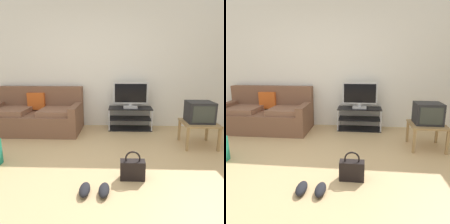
% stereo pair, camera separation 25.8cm
% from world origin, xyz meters
% --- Properties ---
extents(ground_plane, '(9.00, 9.80, 0.02)m').
position_xyz_m(ground_plane, '(0.00, 0.00, -0.01)').
color(ground_plane, tan).
extents(wall_back, '(9.00, 0.10, 2.70)m').
position_xyz_m(wall_back, '(0.00, 2.45, 1.35)').
color(wall_back, silver).
rests_on(wall_back, ground_plane).
extents(couch, '(1.81, 0.92, 0.90)m').
position_xyz_m(couch, '(-1.17, 1.96, 0.32)').
color(couch, brown).
rests_on(couch, ground_plane).
extents(tv_stand, '(0.91, 0.42, 0.47)m').
position_xyz_m(tv_stand, '(0.77, 2.16, 0.23)').
color(tv_stand, black).
rests_on(tv_stand, ground_plane).
extents(flat_tv, '(0.72, 0.22, 0.54)m').
position_xyz_m(flat_tv, '(0.77, 2.13, 0.73)').
color(flat_tv, '#B2B2B7').
rests_on(flat_tv, tv_stand).
extents(side_table, '(0.56, 0.56, 0.42)m').
position_xyz_m(side_table, '(1.89, 1.24, 0.36)').
color(side_table, '#9E7A4C').
rests_on(side_table, ground_plane).
extents(crt_tv, '(0.42, 0.39, 0.35)m').
position_xyz_m(crt_tv, '(1.89, 1.26, 0.59)').
color(crt_tv, '#232326').
rests_on(crt_tv, side_table).
extents(handbag, '(0.30, 0.13, 0.36)m').
position_xyz_m(handbag, '(0.71, 0.09, 0.13)').
color(handbag, black).
rests_on(handbag, ground_plane).
extents(sneakers_pair, '(0.34, 0.27, 0.09)m').
position_xyz_m(sneakers_pair, '(0.27, -0.23, 0.04)').
color(sneakers_pair, black).
rests_on(sneakers_pair, ground_plane).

